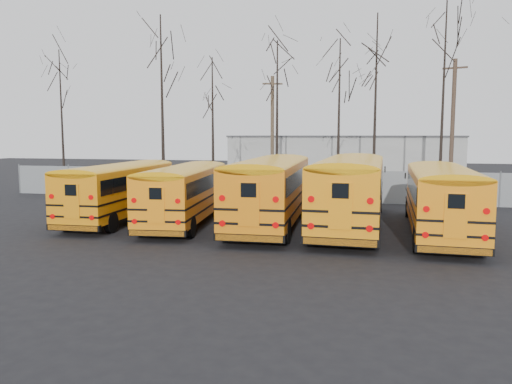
% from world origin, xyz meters
% --- Properties ---
extents(ground, '(120.00, 120.00, 0.00)m').
position_xyz_m(ground, '(0.00, 0.00, 0.00)').
color(ground, black).
rests_on(ground, ground).
extents(fence, '(40.00, 0.04, 2.00)m').
position_xyz_m(fence, '(0.00, 12.00, 1.00)').
color(fence, gray).
rests_on(fence, ground).
extents(distant_building, '(22.00, 8.00, 4.00)m').
position_xyz_m(distant_building, '(2.00, 32.00, 2.00)').
color(distant_building, beige).
rests_on(distant_building, ground).
extents(bus_a, '(2.69, 10.22, 2.84)m').
position_xyz_m(bus_a, '(-7.28, 3.17, 1.66)').
color(bus_a, black).
rests_on(bus_a, ground).
extents(bus_b, '(3.34, 10.23, 2.82)m').
position_xyz_m(bus_b, '(-3.81, 2.87, 1.65)').
color(bus_b, black).
rests_on(bus_b, ground).
extents(bus_c, '(3.01, 11.51, 3.20)m').
position_xyz_m(bus_c, '(0.23, 3.14, 1.87)').
color(bus_c, black).
rests_on(bus_c, ground).
extents(bus_d, '(3.05, 11.79, 3.28)m').
position_xyz_m(bus_d, '(3.80, 3.26, 1.92)').
color(bus_d, black).
rests_on(bus_d, ground).
extents(bus_e, '(2.80, 10.66, 2.96)m').
position_xyz_m(bus_e, '(7.51, 2.50, 1.73)').
color(bus_e, black).
rests_on(bus_e, ground).
extents(utility_pole_left, '(1.49, 0.57, 8.60)m').
position_xyz_m(utility_pole_left, '(-2.70, 18.52, 4.42)').
color(utility_pole_left, brown).
rests_on(utility_pole_left, ground).
extents(utility_pole_right, '(1.64, 0.66, 9.50)m').
position_xyz_m(utility_pole_right, '(10.30, 18.87, 4.88)').
color(utility_pole_right, '#483629').
rests_on(utility_pole_right, ground).
extents(tree_0, '(0.26, 0.26, 10.62)m').
position_xyz_m(tree_0, '(-18.55, 15.27, 5.31)').
color(tree_0, black).
rests_on(tree_0, ground).
extents(tree_1, '(0.26, 0.26, 12.39)m').
position_xyz_m(tree_1, '(-9.62, 13.78, 6.19)').
color(tree_1, black).
rests_on(tree_1, ground).
extents(tree_2, '(0.26, 0.26, 9.58)m').
position_xyz_m(tree_2, '(-6.31, 14.94, 4.79)').
color(tree_2, black).
rests_on(tree_2, ground).
extents(tree_3, '(0.26, 0.26, 10.88)m').
position_xyz_m(tree_3, '(-2.02, 16.76, 5.44)').
color(tree_3, black).
rests_on(tree_3, ground).
extents(tree_4, '(0.26, 0.26, 10.58)m').
position_xyz_m(tree_4, '(2.50, 15.32, 5.29)').
color(tree_4, black).
rests_on(tree_4, ground).
extents(tree_5, '(0.26, 0.26, 12.45)m').
position_xyz_m(tree_5, '(4.89, 16.86, 6.22)').
color(tree_5, black).
rests_on(tree_5, ground).
extents(tree_6, '(0.26, 0.26, 12.86)m').
position_xyz_m(tree_6, '(9.06, 14.91, 6.43)').
color(tree_6, black).
rests_on(tree_6, ground).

